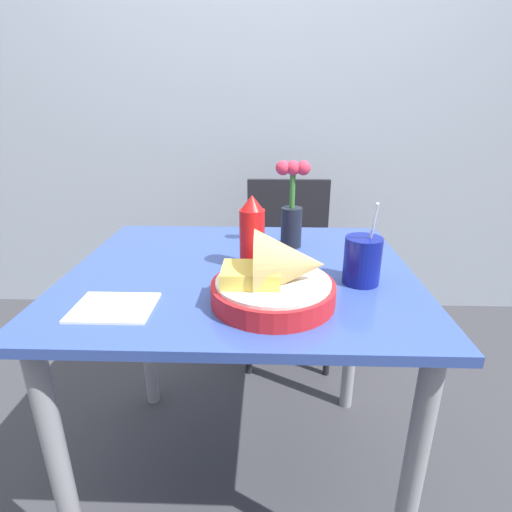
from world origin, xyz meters
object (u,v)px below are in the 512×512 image
(flower_vase, at_px, (292,208))
(ketchup_bottle, at_px, (252,233))
(chair_far_window, at_px, (288,253))
(food_basket, at_px, (279,279))
(drink_cup, at_px, (362,262))

(flower_vase, bearing_deg, ketchup_bottle, -123.13)
(chair_far_window, xyz_separation_m, food_basket, (-0.07, -1.01, 0.31))
(chair_far_window, xyz_separation_m, drink_cup, (0.14, -0.90, 0.31))
(chair_far_window, distance_m, flower_vase, 0.73)
(chair_far_window, bearing_deg, drink_cup, -81.21)
(food_basket, height_order, flower_vase, flower_vase)
(ketchup_bottle, xyz_separation_m, flower_vase, (0.12, 0.18, 0.03))
(chair_far_window, xyz_separation_m, flower_vase, (-0.02, -0.62, 0.38))
(drink_cup, distance_m, flower_vase, 0.33)
(food_basket, distance_m, flower_vase, 0.40)
(food_basket, bearing_deg, ketchup_bottle, 107.73)
(chair_far_window, relative_size, flower_vase, 3.13)
(ketchup_bottle, distance_m, drink_cup, 0.30)
(flower_vase, bearing_deg, food_basket, -97.02)
(food_basket, height_order, ketchup_bottle, ketchup_bottle)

